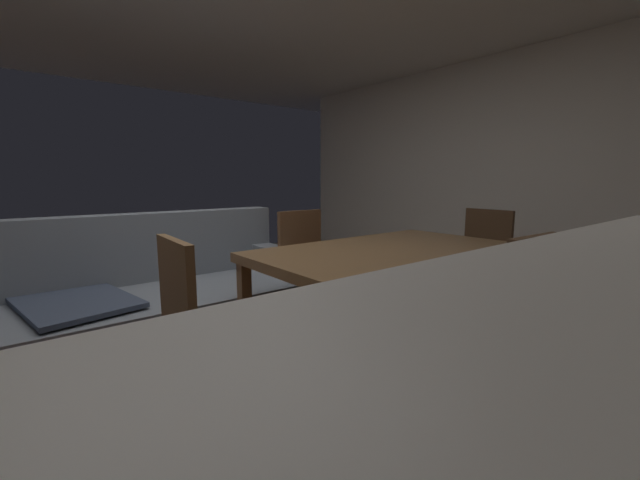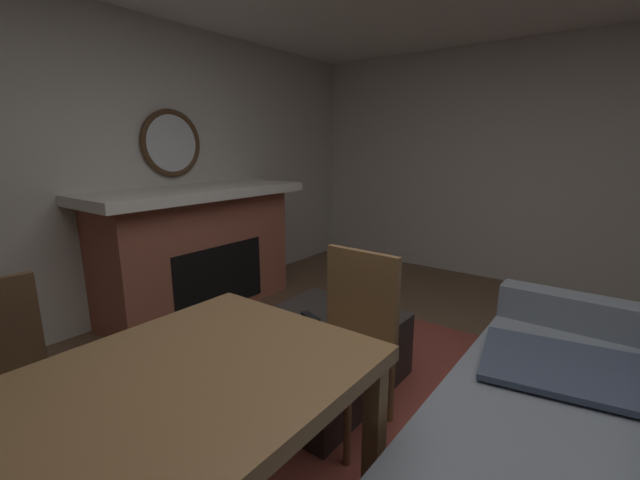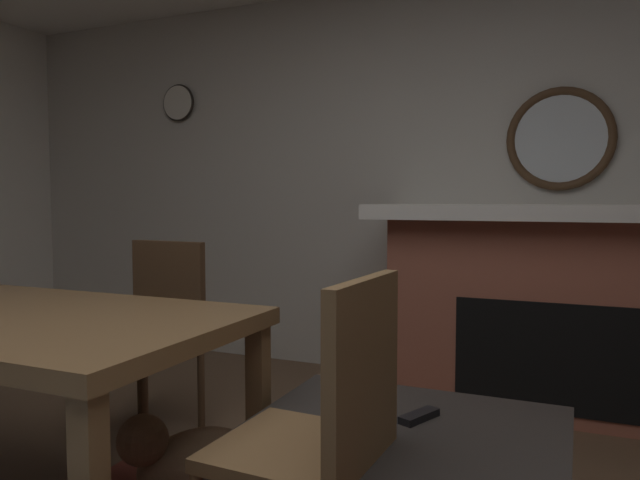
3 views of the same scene
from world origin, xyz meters
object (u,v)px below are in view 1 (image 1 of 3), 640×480
(dining_table, at_px, (383,257))
(small_dog, at_px, (341,364))
(tv_remote, at_px, (202,379))
(dining_chair_west, at_px, (201,320))
(dining_chair_north, at_px, (307,258))
(dining_chair_east, at_px, (481,255))
(potted_plant, at_px, (312,253))
(ottoman_coffee_table, at_px, (203,420))
(couch, at_px, (149,304))
(dining_chair_south, at_px, (507,310))

(dining_table, height_order, small_dog, dining_table)
(tv_remote, xyz_separation_m, dining_chair_west, (0.16, 0.39, 0.09))
(dining_chair_north, height_order, dining_chair_west, same)
(tv_remote, bearing_deg, dining_chair_east, 30.83)
(tv_remote, bearing_deg, potted_plant, 67.94)
(ottoman_coffee_table, xyz_separation_m, dining_chair_east, (2.74, 0.31, 0.31))
(couch, relative_size, potted_plant, 4.64)
(ottoman_coffee_table, bearing_deg, dining_table, 12.14)
(small_dog, bearing_deg, tv_remote, -172.29)
(ottoman_coffee_table, relative_size, dining_chair_north, 1.05)
(dining_chair_east, height_order, dining_chair_west, same)
(small_dog, bearing_deg, couch, 115.01)
(dining_table, distance_m, dining_chair_north, 0.88)
(ottoman_coffee_table, height_order, dining_chair_east, dining_chair_east)
(dining_chair_west, xyz_separation_m, potted_plant, (2.27, 2.05, -0.25))
(dining_chair_west, bearing_deg, couch, 87.88)
(ottoman_coffee_table, height_order, potted_plant, potted_plant)
(tv_remote, relative_size, dining_chair_north, 0.17)
(dining_chair_south, distance_m, potted_plant, 3.09)
(ottoman_coffee_table, xyz_separation_m, dining_chair_south, (1.43, -0.56, 0.31))
(couch, height_order, dining_chair_north, couch)
(potted_plant, bearing_deg, small_dog, -124.53)
(dining_chair_west, distance_m, small_dog, 0.80)
(potted_plant, bearing_deg, dining_chair_south, -108.48)
(couch, relative_size, tv_remote, 14.23)
(dining_table, relative_size, dining_chair_east, 1.96)
(ottoman_coffee_table, height_order, dining_chair_west, dining_chair_west)
(tv_remote, xyz_separation_m, dining_table, (1.46, 0.39, 0.23))
(dining_chair_north, bearing_deg, small_dog, -118.97)
(dining_table, distance_m, potted_plant, 2.31)
(dining_chair_south, xyz_separation_m, small_dog, (-0.63, 0.59, -0.33))
(tv_remote, bearing_deg, dining_chair_north, 63.42)
(couch, xyz_separation_m, dining_chair_south, (1.26, -1.94, 0.20))
(potted_plant, bearing_deg, dining_table, -115.30)
(dining_chair_east, bearing_deg, potted_plant, 99.14)
(ottoman_coffee_table, relative_size, dining_chair_west, 1.05)
(ottoman_coffee_table, distance_m, potted_plant, 3.37)
(dining_chair_east, relative_size, dining_chair_south, 1.00)
(tv_remote, bearing_deg, ottoman_coffee_table, 94.42)
(couch, height_order, potted_plant, couch)
(dining_chair_south, relative_size, small_dog, 1.81)
(dining_chair_west, xyz_separation_m, small_dog, (0.67, -0.28, -0.33))
(tv_remote, height_order, small_dog, tv_remote)
(dining_table, height_order, dining_chair_east, dining_chair_east)
(dining_chair_north, bearing_deg, dining_chair_west, -146.49)
(dining_table, xyz_separation_m, dining_chair_south, (-0.00, -0.87, -0.14))
(dining_chair_south, bearing_deg, potted_plant, 71.52)
(dining_table, relative_size, dining_chair_west, 1.96)
(couch, height_order, tv_remote, couch)
(tv_remote, relative_size, dining_table, 0.09)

